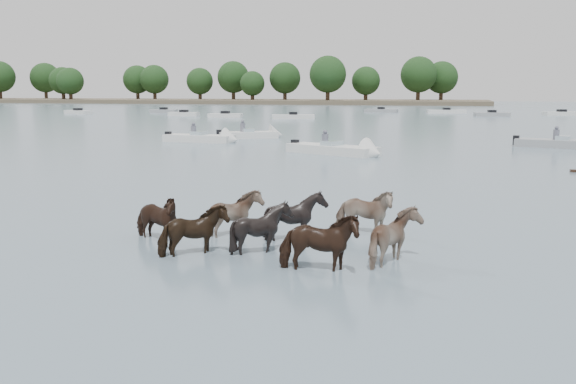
# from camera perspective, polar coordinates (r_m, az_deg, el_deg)

# --- Properties ---
(ground) EXTENTS (400.00, 400.00, 0.00)m
(ground) POSITION_cam_1_polar(r_m,az_deg,el_deg) (12.58, 3.11, -6.68)
(ground) COLOR slate
(ground) RESTS_ON ground
(shoreline) EXTENTS (160.00, 30.00, 1.00)m
(shoreline) POSITION_cam_1_polar(r_m,az_deg,el_deg) (177.36, -9.01, 8.19)
(shoreline) COLOR #4C4233
(shoreline) RESTS_ON ground
(pony_herd) EXTENTS (7.00, 4.37, 1.34)m
(pony_herd) POSITION_cam_1_polar(r_m,az_deg,el_deg) (13.74, -0.88, -3.25)
(pony_herd) COLOR black
(pony_herd) RESTS_ON ground
(motorboat_a) EXTENTS (5.46, 1.99, 1.92)m
(motorboat_a) POSITION_cam_1_polar(r_m,az_deg,el_deg) (42.58, -7.21, 4.84)
(motorboat_a) COLOR silver
(motorboat_a) RESTS_ON ground
(motorboat_b) EXTENTS (5.92, 3.97, 1.92)m
(motorboat_b) POSITION_cam_1_polar(r_m,az_deg,el_deg) (34.00, 5.11, 3.78)
(motorboat_b) COLOR silver
(motorboat_b) RESTS_ON ground
(motorboat_f) EXTENTS (4.90, 3.59, 1.92)m
(motorboat_f) POSITION_cam_1_polar(r_m,az_deg,el_deg) (45.94, -2.79, 5.23)
(motorboat_f) COLOR silver
(motorboat_f) RESTS_ON ground
(distant_flotilla) EXTENTS (105.20, 28.40, 0.93)m
(distant_flotilla) POSITION_cam_1_polar(r_m,az_deg,el_deg) (88.70, 14.11, 6.92)
(distant_flotilla) COLOR silver
(distant_flotilla) RESTS_ON ground
(treeline) EXTENTS (143.66, 23.41, 12.16)m
(treeline) POSITION_cam_1_polar(r_m,az_deg,el_deg) (178.07, -9.40, 10.22)
(treeline) COLOR #382619
(treeline) RESTS_ON ground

